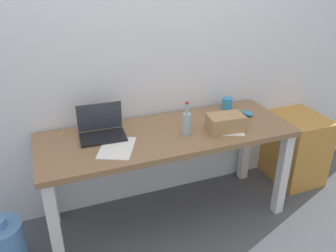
{
  "coord_description": "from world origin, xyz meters",
  "views": [
    {
      "loc": [
        -0.77,
        -2.03,
        1.86
      ],
      "look_at": [
        0.0,
        0.0,
        0.8
      ],
      "focal_mm": 36.98,
      "sensor_mm": 36.0,
      "label": 1
    }
  ],
  "objects_px": {
    "beer_bottle": "(187,123)",
    "computer_mouse": "(248,113)",
    "laptop_left": "(102,129)",
    "cardboard_box": "(225,123)",
    "desk": "(168,145)",
    "filing_cabinet": "(296,148)",
    "water_cooler_jug": "(5,248)",
    "coffee_mug": "(227,103)"
  },
  "relations": [
    {
      "from": "laptop_left",
      "to": "computer_mouse",
      "type": "xyz_separation_m",
      "value": [
        1.13,
        -0.06,
        -0.03
      ]
    },
    {
      "from": "computer_mouse",
      "to": "cardboard_box",
      "type": "relative_size",
      "value": 0.4
    },
    {
      "from": "laptop_left",
      "to": "computer_mouse",
      "type": "distance_m",
      "value": 1.13
    },
    {
      "from": "laptop_left",
      "to": "beer_bottle",
      "type": "height_order",
      "value": "beer_bottle"
    },
    {
      "from": "coffee_mug",
      "to": "water_cooler_jug",
      "type": "xyz_separation_m",
      "value": [
        -1.76,
        -0.35,
        -0.61
      ]
    },
    {
      "from": "computer_mouse",
      "to": "water_cooler_jug",
      "type": "xyz_separation_m",
      "value": [
        -1.85,
        -0.18,
        -0.58
      ]
    },
    {
      "from": "cardboard_box",
      "to": "water_cooler_jug",
      "type": "height_order",
      "value": "cardboard_box"
    },
    {
      "from": "laptop_left",
      "to": "coffee_mug",
      "type": "bearing_deg",
      "value": 6.16
    },
    {
      "from": "water_cooler_jug",
      "to": "desk",
      "type": "bearing_deg",
      "value": 6.05
    },
    {
      "from": "beer_bottle",
      "to": "computer_mouse",
      "type": "xyz_separation_m",
      "value": [
        0.57,
        0.12,
        -0.07
      ]
    },
    {
      "from": "laptop_left",
      "to": "computer_mouse",
      "type": "height_order",
      "value": "laptop_left"
    },
    {
      "from": "cardboard_box",
      "to": "water_cooler_jug",
      "type": "xyz_separation_m",
      "value": [
        -1.56,
        -0.01,
        -0.62
      ]
    },
    {
      "from": "desk",
      "to": "filing_cabinet",
      "type": "xyz_separation_m",
      "value": [
        1.27,
        0.1,
        -0.33
      ]
    },
    {
      "from": "desk",
      "to": "laptop_left",
      "type": "relative_size",
      "value": 5.69
    },
    {
      "from": "cardboard_box",
      "to": "filing_cabinet",
      "type": "distance_m",
      "value": 1.03
    },
    {
      "from": "beer_bottle",
      "to": "filing_cabinet",
      "type": "bearing_deg",
      "value": 8.2
    },
    {
      "from": "computer_mouse",
      "to": "cardboard_box",
      "type": "distance_m",
      "value": 0.34
    },
    {
      "from": "water_cooler_jug",
      "to": "cardboard_box",
      "type": "bearing_deg",
      "value": 0.53
    },
    {
      "from": "beer_bottle",
      "to": "coffee_mug",
      "type": "relative_size",
      "value": 2.52
    },
    {
      "from": "beer_bottle",
      "to": "cardboard_box",
      "type": "xyz_separation_m",
      "value": [
        0.28,
        -0.04,
        -0.03
      ]
    },
    {
      "from": "water_cooler_jug",
      "to": "computer_mouse",
      "type": "bearing_deg",
      "value": 5.45
    },
    {
      "from": "cardboard_box",
      "to": "coffee_mug",
      "type": "height_order",
      "value": "cardboard_box"
    },
    {
      "from": "cardboard_box",
      "to": "beer_bottle",
      "type": "bearing_deg",
      "value": 171.65
    },
    {
      "from": "laptop_left",
      "to": "coffee_mug",
      "type": "distance_m",
      "value": 1.05
    },
    {
      "from": "laptop_left",
      "to": "cardboard_box",
      "type": "xyz_separation_m",
      "value": [
        0.84,
        -0.22,
        0.01
      ]
    },
    {
      "from": "cardboard_box",
      "to": "filing_cabinet",
      "type": "height_order",
      "value": "cardboard_box"
    },
    {
      "from": "computer_mouse",
      "to": "beer_bottle",
      "type": "bearing_deg",
      "value": -174.89
    },
    {
      "from": "desk",
      "to": "computer_mouse",
      "type": "relative_size",
      "value": 18.07
    },
    {
      "from": "laptop_left",
      "to": "water_cooler_jug",
      "type": "bearing_deg",
      "value": -161.96
    },
    {
      "from": "desk",
      "to": "filing_cabinet",
      "type": "distance_m",
      "value": 1.32
    },
    {
      "from": "beer_bottle",
      "to": "coffee_mug",
      "type": "xyz_separation_m",
      "value": [
        0.49,
        0.29,
        -0.04
      ]
    },
    {
      "from": "beer_bottle",
      "to": "filing_cabinet",
      "type": "xyz_separation_m",
      "value": [
        1.16,
        0.17,
        -0.53
      ]
    },
    {
      "from": "computer_mouse",
      "to": "water_cooler_jug",
      "type": "distance_m",
      "value": 1.95
    },
    {
      "from": "cardboard_box",
      "to": "coffee_mug",
      "type": "relative_size",
      "value": 2.66
    },
    {
      "from": "beer_bottle",
      "to": "computer_mouse",
      "type": "bearing_deg",
      "value": 11.87
    },
    {
      "from": "water_cooler_jug",
      "to": "laptop_left",
      "type": "bearing_deg",
      "value": 18.04
    },
    {
      "from": "desk",
      "to": "cardboard_box",
      "type": "xyz_separation_m",
      "value": [
        0.39,
        -0.11,
        0.16
      ]
    },
    {
      "from": "coffee_mug",
      "to": "water_cooler_jug",
      "type": "height_order",
      "value": "coffee_mug"
    },
    {
      "from": "computer_mouse",
      "to": "coffee_mug",
      "type": "relative_size",
      "value": 1.05
    },
    {
      "from": "beer_bottle",
      "to": "computer_mouse",
      "type": "height_order",
      "value": "beer_bottle"
    },
    {
      "from": "cardboard_box",
      "to": "filing_cabinet",
      "type": "bearing_deg",
      "value": 13.38
    },
    {
      "from": "cardboard_box",
      "to": "desk",
      "type": "bearing_deg",
      "value": 164.54
    }
  ]
}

